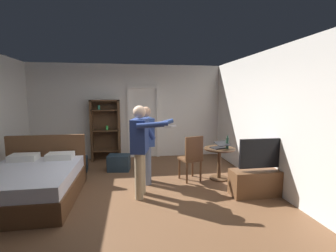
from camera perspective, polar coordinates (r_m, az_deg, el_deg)
The scene contains 15 objects.
ground_plane at distance 4.67m, azimuth -9.21°, elevation -15.94°, with size 6.01×6.01×0.00m, color brown.
wall_back at distance 7.08m, azimuth -9.43°, elevation 3.43°, with size 5.71×0.12×2.74m, color silver.
wall_right at distance 5.12m, azimuth 23.45°, elevation 1.46°, with size 0.12×5.65×2.74m, color silver.
doorway_frame at distance 7.02m, azimuth -5.91°, elevation 2.26°, with size 0.93×0.08×2.13m.
bed at distance 4.94m, azimuth -30.07°, elevation -11.77°, with size 1.55×1.92×1.02m.
bookshelf at distance 6.93m, azimuth -14.82°, elevation -0.40°, with size 0.81×0.32×1.73m.
tv_flatscreen at distance 4.82m, azimuth 21.71°, elevation -11.79°, with size 1.17×0.40×1.07m.
side_table at distance 5.36m, azimuth 12.29°, elevation -7.58°, with size 0.68×0.68×0.70m.
laptop at distance 5.25m, azimuth 12.39°, elevation -4.77°, with size 0.41×0.42×0.16m.
bottle_on_table at distance 5.26m, azimuth 14.14°, elevation -4.01°, with size 0.06×0.06×0.29m.
wooden_chair at distance 5.14m, azimuth 5.75°, elevation -7.30°, with size 0.52×0.52×0.99m.
person_blue_shirt at distance 4.28m, azimuth -6.65°, elevation -4.40°, with size 0.69×0.73×1.67m.
person_striped_shirt at distance 4.97m, azimuth -5.25°, elevation -3.16°, with size 0.78×0.63×1.61m.
suitcase_dark at distance 6.26m, azimuth -21.54°, elevation -8.63°, with size 0.58×0.39×0.34m, color #1E2D38.
suitcase_small at distance 6.02m, azimuth -11.76°, elevation -8.65°, with size 0.52×0.38×0.39m, color #1E2D38.
Camera 1 is at (0.04, -4.29, 1.84)m, focal length 25.25 mm.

